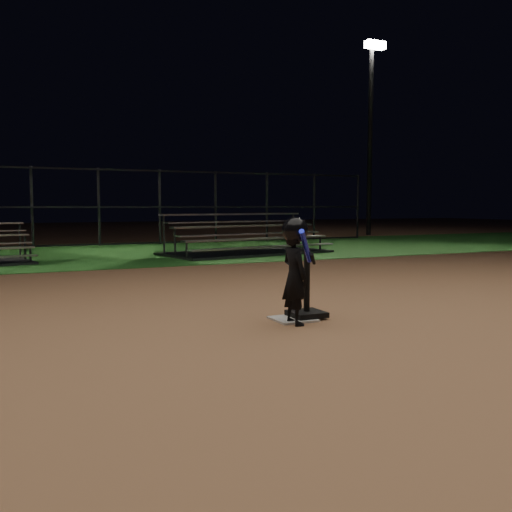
{
  "coord_description": "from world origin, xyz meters",
  "views": [
    {
      "loc": [
        -3.03,
        -5.53,
        1.3
      ],
      "look_at": [
        0.0,
        1.0,
        0.65
      ],
      "focal_mm": 39.45,
      "sensor_mm": 36.0,
      "label": 1
    }
  ],
  "objects_px": {
    "home_plate": "(293,319)",
    "child_batter": "(295,268)",
    "bleacher_right": "(247,246)",
    "batting_tee": "(307,304)",
    "light_pole_right": "(371,122)"
  },
  "relations": [
    {
      "from": "home_plate",
      "to": "child_batter",
      "type": "distance_m",
      "value": 0.66
    },
    {
      "from": "batting_tee",
      "to": "child_batter",
      "type": "height_order",
      "value": "child_batter"
    },
    {
      "from": "batting_tee",
      "to": "child_batter",
      "type": "bearing_deg",
      "value": -140.75
    },
    {
      "from": "batting_tee",
      "to": "bleacher_right",
      "type": "distance_m",
      "value": 8.71
    },
    {
      "from": "home_plate",
      "to": "light_pole_right",
      "type": "height_order",
      "value": "light_pole_right"
    },
    {
      "from": "home_plate",
      "to": "bleacher_right",
      "type": "relative_size",
      "value": 0.1
    },
    {
      "from": "bleacher_right",
      "to": "child_batter",
      "type": "bearing_deg",
      "value": -120.79
    },
    {
      "from": "batting_tee",
      "to": "child_batter",
      "type": "distance_m",
      "value": 0.59
    },
    {
      "from": "home_plate",
      "to": "child_batter",
      "type": "height_order",
      "value": "child_batter"
    },
    {
      "from": "home_plate",
      "to": "light_pole_right",
      "type": "distance_m",
      "value": 19.79
    },
    {
      "from": "batting_tee",
      "to": "light_pole_right",
      "type": "distance_m",
      "value": 19.62
    },
    {
      "from": "home_plate",
      "to": "child_batter",
      "type": "xyz_separation_m",
      "value": [
        -0.1,
        -0.21,
        0.61
      ]
    },
    {
      "from": "home_plate",
      "to": "batting_tee",
      "type": "relative_size",
      "value": 0.57
    },
    {
      "from": "child_batter",
      "to": "bleacher_right",
      "type": "height_order",
      "value": "child_batter"
    },
    {
      "from": "home_plate",
      "to": "batting_tee",
      "type": "distance_m",
      "value": 0.25
    }
  ]
}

